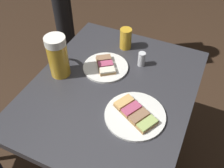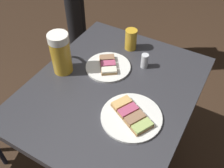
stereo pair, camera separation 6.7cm
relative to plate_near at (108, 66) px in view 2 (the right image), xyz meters
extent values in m
plane|color=#382619|center=(0.08, -0.10, -0.73)|extent=(6.00, 6.00, 0.00)
cylinder|color=black|center=(0.08, -0.10, -0.72)|extent=(0.44, 0.44, 0.01)
cylinder|color=black|center=(0.08, -0.10, -0.37)|extent=(0.09, 0.09, 0.69)
cube|color=#333338|center=(0.08, -0.10, -0.03)|extent=(0.67, 0.82, 0.04)
cylinder|color=white|center=(0.00, 0.00, 0.00)|extent=(0.21, 0.21, 0.01)
cube|color=#9E7547|center=(0.03, -0.03, 0.01)|extent=(0.08, 0.07, 0.01)
cube|color=white|center=(0.03, -0.03, 0.02)|extent=(0.08, 0.07, 0.01)
cube|color=#9E7547|center=(0.00, 0.00, 0.01)|extent=(0.08, 0.07, 0.01)
cube|color=#BC4C70|center=(0.00, 0.00, 0.02)|extent=(0.08, 0.07, 0.01)
cube|color=#9E7547|center=(-0.03, 0.03, 0.01)|extent=(0.08, 0.07, 0.01)
cube|color=#997051|center=(-0.03, 0.03, 0.02)|extent=(0.08, 0.07, 0.01)
cylinder|color=white|center=(0.22, -0.20, 0.00)|extent=(0.23, 0.23, 0.01)
cube|color=#9E7547|center=(0.28, -0.23, 0.01)|extent=(0.07, 0.09, 0.01)
cube|color=#ADC66B|center=(0.28, -0.23, 0.02)|extent=(0.07, 0.08, 0.01)
cube|color=#9E7547|center=(0.24, -0.21, 0.01)|extent=(0.07, 0.09, 0.01)
cube|color=#997051|center=(0.24, -0.21, 0.02)|extent=(0.07, 0.08, 0.01)
cube|color=#9E7547|center=(0.20, -0.19, 0.01)|extent=(0.07, 0.09, 0.01)
cube|color=#BC4C70|center=(0.20, -0.19, 0.02)|extent=(0.07, 0.08, 0.01)
cube|color=#9E7547|center=(0.16, -0.17, 0.01)|extent=(0.07, 0.09, 0.01)
cube|color=#E5B266|center=(0.16, -0.17, 0.02)|extent=(0.07, 0.08, 0.01)
cylinder|color=gold|center=(-0.17, -0.11, 0.07)|extent=(0.09, 0.09, 0.16)
cylinder|color=white|center=(-0.17, -0.11, 0.17)|extent=(0.09, 0.09, 0.03)
torus|color=silver|center=(-0.21, -0.08, 0.08)|extent=(0.09, 0.07, 0.10)
cylinder|color=gold|center=(0.02, 0.18, 0.04)|extent=(0.06, 0.06, 0.10)
cylinder|color=silver|center=(0.14, 0.09, 0.03)|extent=(0.03, 0.03, 0.07)
cylinder|color=black|center=(-0.59, 0.52, -0.30)|extent=(0.11, 0.11, 0.86)
cylinder|color=black|center=(-0.70, 0.71, -0.30)|extent=(0.11, 0.11, 0.86)
camera|label=1|loc=(0.39, -0.78, 0.76)|focal=40.44mm
camera|label=2|loc=(0.45, -0.75, 0.76)|focal=40.44mm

